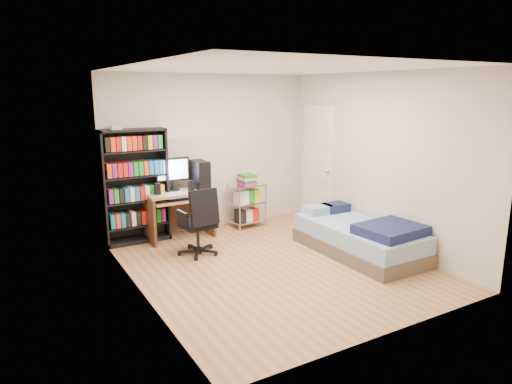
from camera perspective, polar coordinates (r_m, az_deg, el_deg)
room at (r=5.72m, az=2.43°, el=2.63°), size 3.58×4.08×2.58m
media_shelf at (r=6.96m, az=-14.91°, el=0.84°), size 0.95×0.32×1.77m
computer_desk at (r=7.12m, az=-9.02°, el=-0.29°), size 0.99×0.57×1.24m
office_chair at (r=6.38m, az=-7.09°, el=-5.17°), size 0.62×0.62×0.95m
wire_cart at (r=7.56m, az=-1.18°, el=-0.10°), size 0.58×0.44×0.88m
bed at (r=6.54m, az=12.90°, el=-5.54°), size 0.95×1.89×0.54m
door at (r=7.84m, az=7.80°, el=3.39°), size 0.12×0.80×2.00m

